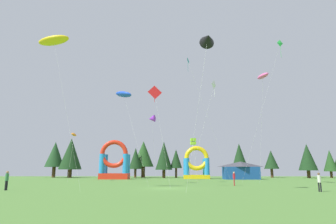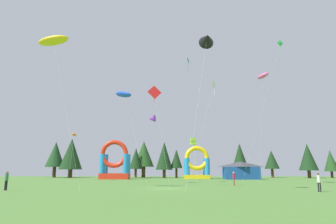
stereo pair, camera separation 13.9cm
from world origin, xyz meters
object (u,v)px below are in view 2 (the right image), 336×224
Objects in this scene: kite_red_diamond at (154,94)px; festival_tent at (241,170)px; kite_black_delta at (207,39)px; kite_pink_parafoil at (263,76)px; inflatable_yellow_castle at (197,166)px; kite_green_diamond at (280,46)px; kite_yellow_parafoil at (53,41)px; kite_purple_delta at (152,119)px; kite_lime_box at (193,142)px; person_near_camera at (234,177)px; person_far_side at (7,179)px; inflatable_blue_arch at (115,165)px; kite_blue_parafoil at (123,94)px; person_midfield at (319,180)px; kite_white_diamond at (214,86)px; kite_teal_diamond at (188,63)px; kite_orange_parafoil at (74,135)px.

kite_red_diamond reaches higher than festival_tent.
kite_pink_parafoil reaches higher than kite_black_delta.
inflatable_yellow_castle is 1.00× the size of festival_tent.
kite_green_diamond reaches higher than kite_yellow_parafoil.
kite_purple_delta is at bearing -151.74° from festival_tent.
person_near_camera is (4.26, -9.36, -5.26)m from kite_lime_box.
inflatable_blue_arch is at bearing 9.65° from person_far_side.
kite_yellow_parafoil reaches higher than festival_tent.
kite_blue_parafoil is 13.57m from kite_purple_delta.
kite_purple_delta reaches higher than kite_red_diamond.
kite_lime_box is 10.43m from kite_purple_delta.
kite_green_diamond is 13.33× the size of person_midfield.
kite_green_diamond is at bearing 31.53° from kite_red_diamond.
inflatable_blue_arch reaches higher than person_far_side.
kite_green_diamond is at bearing 13.99° from kite_white_diamond.
kite_yellow_parafoil is 1.09× the size of kite_white_diamond.
person_near_camera reaches higher than person_midfield.
kite_pink_parafoil is 21.17m from kite_purple_delta.
inflatable_yellow_castle is at bearing 77.52° from kite_red_diamond.
person_midfield is (-4.14, -17.33, -20.11)m from kite_green_diamond.
kite_lime_box is (0.04, 20.92, -7.58)m from kite_black_delta.
kite_red_diamond is 15.65m from kite_lime_box.
kite_pink_parafoil is at bearing -38.10° from kite_purple_delta.
kite_green_diamond is (13.79, 18.49, 7.25)m from kite_black_delta.
inflatable_yellow_castle is at bearing 65.24° from kite_blue_parafoil.
kite_yellow_parafoil is at bearing -145.35° from kite_white_diamond.
inflatable_blue_arch is at bearing 148.15° from kite_teal_diamond.
person_far_side is at bearing -163.65° from kite_red_diamond.
kite_teal_diamond is 22.93m from inflatable_yellow_castle.
festival_tent is at bearing 47.48° from kite_blue_parafoil.
kite_blue_parafoil is 7.88× the size of person_midfield.
kite_black_delta is 41.29m from inflatable_blue_arch.
kite_pink_parafoil is 29.45m from inflatable_yellow_castle.
kite_pink_parafoil is 33.59m from person_far_side.
person_far_side is at bearing 26.27° from person_midfield.
kite_yellow_parafoil reaches higher than kite_orange_parafoil.
person_far_side is (-28.42, -11.47, -13.74)m from kite_pink_parafoil.
kite_black_delta is 17.20m from kite_blue_parafoil.
kite_yellow_parafoil is 2.33× the size of kite_lime_box.
kite_yellow_parafoil is 42.91m from inflatable_yellow_castle.
kite_green_diamond is 30.67m from inflatable_yellow_castle.
kite_purple_delta is (-20.71, 8.60, -10.12)m from kite_green_diamond.
kite_pink_parafoil reaches higher than kite_blue_parafoil.
kite_purple_delta is (3.06, 13.17, -1.16)m from kite_blue_parafoil.
kite_pink_parafoil reaches higher than person_midfield.
festival_tent is at bearing 99.11° from kite_green_diamond.
kite_blue_parafoil reaches higher than kite_lime_box.
kite_orange_parafoil is 0.55× the size of kite_pink_parafoil.
kite_purple_delta is 6.47× the size of person_far_side.
kite_pink_parafoil is at bearing -22.84° from kite_orange_parafoil.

